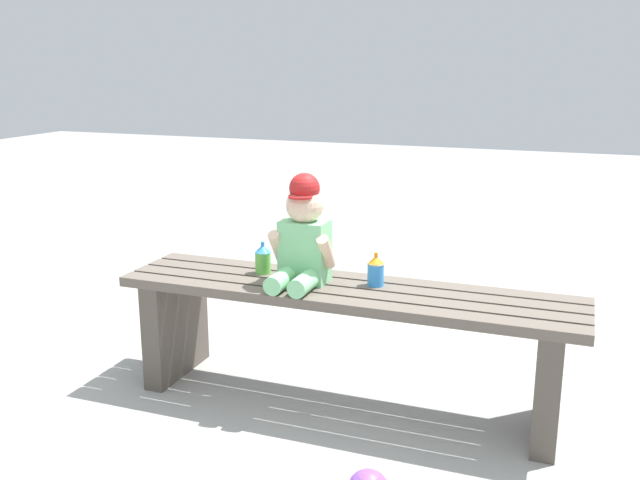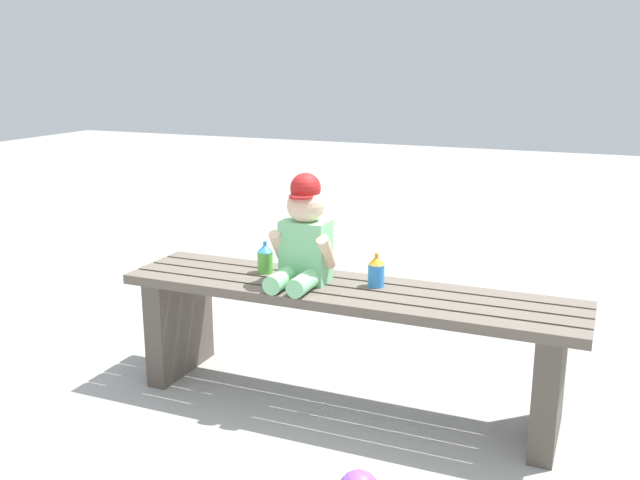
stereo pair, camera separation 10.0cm
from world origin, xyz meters
name	(u,v)px [view 2 (the right image)]	position (x,y,z in m)	size (l,w,h in m)	color
ground_plane	(345,401)	(0.00, 0.00, 0.00)	(16.00, 16.00, 0.00)	#999993
park_bench	(346,325)	(0.00, 0.00, 0.31)	(1.68, 0.37, 0.45)	#60564C
child_figure	(304,236)	(-0.17, -0.01, 0.63)	(0.23, 0.27, 0.40)	#7FCC8C
sippy_cup_left	(265,258)	(-0.35, 0.05, 0.51)	(0.06, 0.06, 0.12)	#66CC4C
sippy_cup_right	(376,271)	(0.09, 0.05, 0.51)	(0.06, 0.06, 0.12)	#338CE5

